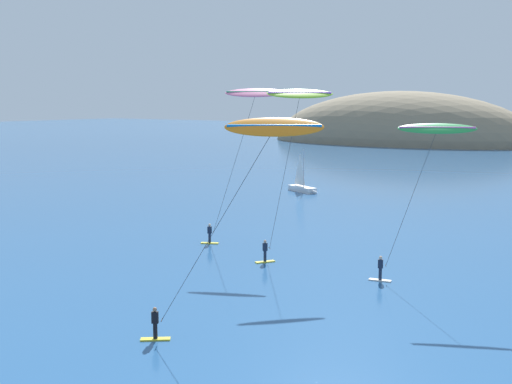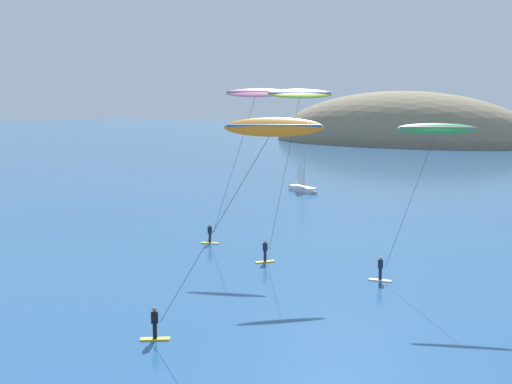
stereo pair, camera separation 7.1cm
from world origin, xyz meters
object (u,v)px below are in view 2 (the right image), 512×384
(kitesurfer_pink, at_px, (252,104))
(kitesurfer_lime, at_px, (297,108))
(sailboat_near, at_px, (304,187))
(kitesurfer_orange, at_px, (263,146))
(kitesurfer_green, at_px, (431,144))

(kitesurfer_pink, xyz_separation_m, kitesurfer_lime, (5.69, -2.40, -0.20))
(sailboat_near, xyz_separation_m, kitesurfer_pink, (12.54, -29.84, 11.05))
(kitesurfer_orange, relative_size, kitesurfer_lime, 0.87)
(sailboat_near, height_order, kitesurfer_pink, kitesurfer_pink)
(kitesurfer_lime, bearing_deg, sailboat_near, 119.49)
(sailboat_near, distance_m, kitesurfer_orange, 54.39)
(kitesurfer_pink, distance_m, kitesurfer_lime, 6.18)
(sailboat_near, xyz_separation_m, kitesurfer_green, (28.47, -32.47, 8.61))
(sailboat_near, bearing_deg, kitesurfer_orange, -61.78)
(kitesurfer_green, xyz_separation_m, kitesurfer_lime, (-10.23, 0.23, 2.25))
(sailboat_near, relative_size, kitesurfer_orange, 0.51)
(kitesurfer_orange, bearing_deg, kitesurfer_lime, 115.39)
(kitesurfer_green, bearing_deg, kitesurfer_orange, -101.93)
(kitesurfer_pink, bearing_deg, kitesurfer_lime, -22.86)
(kitesurfer_orange, height_order, kitesurfer_pink, kitesurfer_pink)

